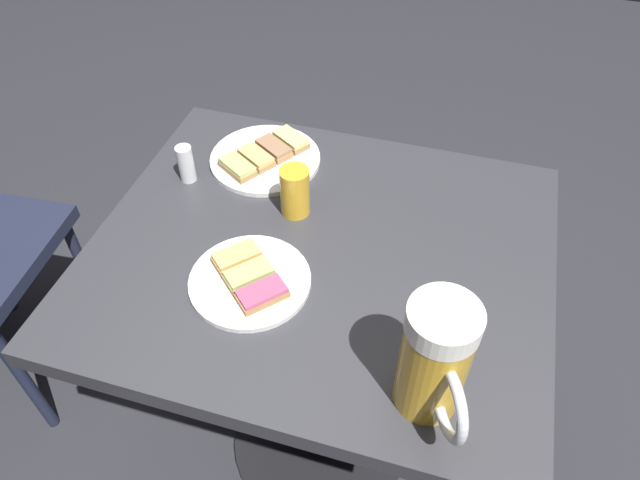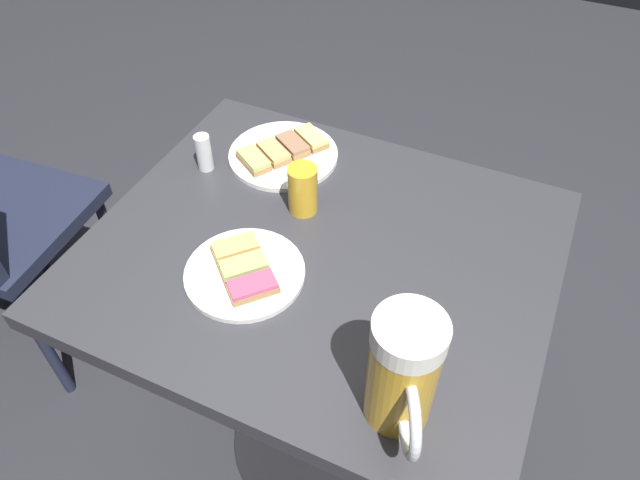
# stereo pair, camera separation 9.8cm
# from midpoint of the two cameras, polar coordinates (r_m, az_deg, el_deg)

# --- Properties ---
(ground_plane) EXTENTS (6.00, 6.00, 0.00)m
(ground_plane) POSITION_cam_midpoint_polar(r_m,az_deg,el_deg) (1.60, -1.84, -18.94)
(ground_plane) COLOR #28282D
(cafe_table) EXTENTS (0.66, 0.77, 0.73)m
(cafe_table) POSITION_cam_midpoint_polar(r_m,az_deg,el_deg) (1.12, -2.51, -6.74)
(cafe_table) COLOR black
(cafe_table) RESTS_ON ground_plane
(plate_near) EXTENTS (0.20, 0.20, 0.03)m
(plate_near) POSITION_cam_midpoint_polar(r_m,az_deg,el_deg) (0.95, -9.82, -3.95)
(plate_near) COLOR white
(plate_near) RESTS_ON cafe_table
(plate_far) EXTENTS (0.22, 0.22, 0.03)m
(plate_far) POSITION_cam_midpoint_polar(r_m,az_deg,el_deg) (1.17, -7.79, 7.92)
(plate_far) COLOR white
(plate_far) RESTS_ON cafe_table
(beer_mug) EXTENTS (0.14, 0.10, 0.19)m
(beer_mug) POSITION_cam_midpoint_polar(r_m,az_deg,el_deg) (0.75, 7.53, -11.91)
(beer_mug) COLOR gold
(beer_mug) RESTS_ON cafe_table
(beer_glass_small) EXTENTS (0.05, 0.05, 0.09)m
(beer_glass_small) POSITION_cam_midpoint_polar(r_m,az_deg,el_deg) (1.03, -5.20, 4.60)
(beer_glass_small) COLOR gold
(beer_glass_small) RESTS_ON cafe_table
(salt_shaker) EXTENTS (0.03, 0.03, 0.07)m
(salt_shaker) POSITION_cam_midpoint_polar(r_m,az_deg,el_deg) (1.14, -15.38, 7.07)
(salt_shaker) COLOR silver
(salt_shaker) RESTS_ON cafe_table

